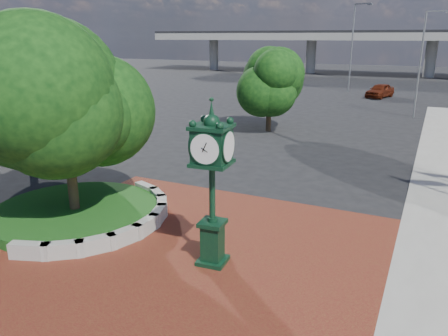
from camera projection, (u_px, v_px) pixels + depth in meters
ground at (192, 244)px, 14.26m from camera, size 200.00×200.00×0.00m
plaza at (176, 257)px, 13.40m from camera, size 12.00×12.00×0.04m
planter_wall at (125, 222)px, 15.31m from camera, size 2.96×6.77×0.54m
grass_bed at (76, 213)px, 16.29m from camera, size 6.10×6.10×0.40m
overpass at (399, 36)px, 72.78m from camera, size 90.00×12.00×7.50m
tree_planter at (66, 120)px, 15.27m from camera, size 5.20×5.20×6.33m
tree_northwest at (22, 84)px, 22.80m from camera, size 5.60×5.60×6.93m
tree_street at (270, 85)px, 30.51m from camera, size 4.40×4.40×5.45m
post_clock at (212, 178)px, 12.28m from camera, size 1.10×1.10×4.88m
parked_car at (380, 91)px, 48.32m from camera, size 3.01×4.83×1.53m
street_lamp_near at (424, 57)px, 35.13m from camera, size 1.90×0.24×8.46m
street_lamp_far at (354, 41)px, 51.77m from camera, size 2.18×1.04×10.20m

